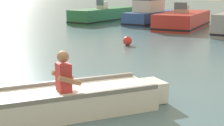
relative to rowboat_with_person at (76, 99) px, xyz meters
name	(u,v)px	position (x,y,z in m)	size (l,w,h in m)	color
ground_plane	(55,101)	(-0.80, 0.32, -0.25)	(120.00, 120.00, 0.00)	slate
rowboat_with_person	(76,99)	(0.00, 0.00, 0.00)	(2.63, 3.37, 1.19)	white
moored_boat_green	(106,15)	(-9.46, 15.54, 0.19)	(1.84, 6.49, 1.49)	#287042
moored_boat_blue	(151,11)	(-6.18, 15.71, 0.57)	(1.71, 5.03, 2.25)	#2D519E
moored_boat_red	(183,21)	(-3.56, 14.58, 0.18)	(2.72, 5.54, 1.48)	#B72D28
mooring_buoy	(127,41)	(-3.12, 7.39, -0.07)	(0.37, 0.37, 0.37)	red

